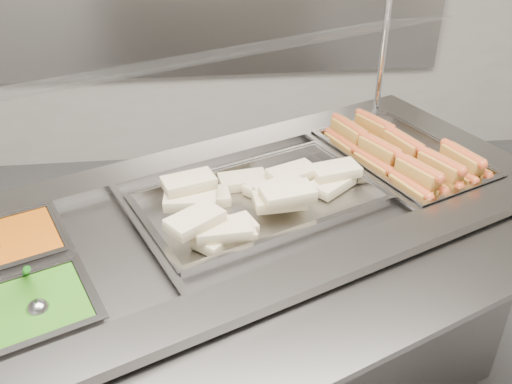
{
  "coord_description": "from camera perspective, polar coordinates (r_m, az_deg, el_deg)",
  "views": [
    {
      "loc": [
        -0.04,
        -1.0,
        1.87
      ],
      "look_at": [
        0.12,
        0.47,
        0.95
      ],
      "focal_mm": 40.0,
      "sensor_mm": 36.0,
      "label": 1
    }
  ],
  "objects": [
    {
      "name": "pan_hotdogs",
      "position": [
        2.09,
        14.28,
        2.72
      ],
      "size": [
        0.55,
        0.66,
        0.1
      ],
      "color": "gray",
      "rests_on": "steam_counter"
    },
    {
      "name": "tray_rail",
      "position": [
        1.42,
        8.99,
        -12.92
      ],
      "size": [
        1.8,
        1.06,
        0.05
      ],
      "color": "gray",
      "rests_on": "steam_counter"
    },
    {
      "name": "serving_spoon",
      "position": [
        1.46,
        -21.12,
        -10.3
      ],
      "size": [
        0.1,
        0.17,
        0.15
      ],
      "color": "#A1A2A6",
      "rests_on": "pan_peas"
    },
    {
      "name": "pan_beans",
      "position": [
        1.74,
        -23.76,
        -5.73
      ],
      "size": [
        0.38,
        0.35,
        0.1
      ],
      "color": "gray",
      "rests_on": "steam_counter"
    },
    {
      "name": "steam_counter",
      "position": [
        2.02,
        -1.3,
        -12.2
      ],
      "size": [
        2.12,
        1.56,
        0.93
      ],
      "color": "gray",
      "rests_on": "ground"
    },
    {
      "name": "tortilla_wraps",
      "position": [
        1.73,
        -0.07,
        -0.56
      ],
      "size": [
        0.64,
        0.45,
        0.1
      ],
      "color": "beige",
      "rests_on": "pan_wraps"
    },
    {
      "name": "pan_wraps",
      "position": [
        1.77,
        0.29,
        -1.3
      ],
      "size": [
        0.81,
        0.66,
        0.07
      ],
      "color": "gray",
      "rests_on": "steam_counter"
    },
    {
      "name": "pan_peas",
      "position": [
        1.5,
        -21.94,
        -11.96
      ],
      "size": [
        0.38,
        0.35,
        0.1
      ],
      "color": "gray",
      "rests_on": "steam_counter"
    },
    {
      "name": "sneeze_guard",
      "position": [
        1.75,
        -5.27,
        12.86
      ],
      "size": [
        1.68,
        0.95,
        0.45
      ],
      "color": "silver",
      "rests_on": "steam_counter"
    },
    {
      "name": "hotdogs_in_buns",
      "position": [
        2.04,
        14.31,
        3.58
      ],
      "size": [
        0.49,
        0.58,
        0.12
      ],
      "color": "#9A6120",
      "rests_on": "pan_hotdogs"
    }
  ]
}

